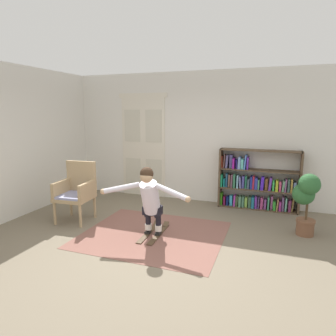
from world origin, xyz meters
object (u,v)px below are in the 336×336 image
at_px(bookshelf, 255,184).
at_px(skis_pair, 154,232).
at_px(person_skier, 150,196).
at_px(wicker_chair, 76,190).
at_px(potted_plant, 306,194).

bearing_deg(bookshelf, skis_pair, -126.83).
bearing_deg(person_skier, bookshelf, 55.61).
distance_m(wicker_chair, skis_pair, 1.72).
xyz_separation_m(wicker_chair, potted_plant, (3.97, 0.67, 0.12)).
relative_size(bookshelf, potted_plant, 1.53).
bearing_deg(wicker_chair, skis_pair, -4.41).
height_order(bookshelf, potted_plant, bookshelf).
bearing_deg(skis_pair, potted_plant, 18.59).
height_order(skis_pair, person_skier, person_skier).
bearing_deg(bookshelf, potted_plant, -53.25).
bearing_deg(person_skier, wicker_chair, 169.51).
height_order(potted_plant, person_skier, person_skier).
height_order(wicker_chair, skis_pair, wicker_chair).
bearing_deg(potted_plant, skis_pair, -161.41).
bearing_deg(potted_plant, bookshelf, 126.75).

